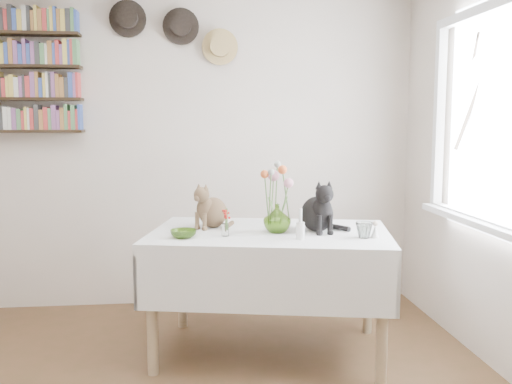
{
  "coord_description": "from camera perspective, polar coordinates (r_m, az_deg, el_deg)",
  "views": [
    {
      "loc": [
        0.24,
        -2.33,
        1.47
      ],
      "look_at": [
        0.61,
        1.05,
        1.05
      ],
      "focal_mm": 40.0,
      "sensor_mm": 36.0,
      "label": 1
    }
  ],
  "objects": [
    {
      "name": "room",
      "position": [
        2.35,
        -11.96,
        1.53
      ],
      "size": [
        4.08,
        4.58,
        2.58
      ],
      "color": "brown",
      "rests_on": "ground"
    },
    {
      "name": "berry_jar",
      "position": [
        3.42,
        -3.11,
        -3.05
      ],
      "size": [
        0.05,
        0.05,
        0.19
      ],
      "color": "white",
      "rests_on": "dining_table"
    },
    {
      "name": "tabby_cat",
      "position": [
        3.71,
        -4.33,
        -1.23
      ],
      "size": [
        0.32,
        0.32,
        0.3
      ],
      "primitive_type": null,
      "rotation": [
        0.0,
        0.0,
        -0.75
      ],
      "color": "brown",
      "rests_on": "dining_table"
    },
    {
      "name": "porcelain_figurine",
      "position": [
        3.44,
        11.83,
        -3.78
      ],
      "size": [
        0.05,
        0.05,
        0.1
      ],
      "color": "white",
      "rests_on": "dining_table"
    },
    {
      "name": "green_bowl",
      "position": [
        3.4,
        -7.26,
        -4.17
      ],
      "size": [
        0.22,
        0.22,
        0.05
      ],
      "primitive_type": "imported",
      "rotation": [
        0.0,
        0.0,
        -0.6
      ],
      "color": "#81B03D",
      "rests_on": "dining_table"
    },
    {
      "name": "bookshelf_unit",
      "position": [
        4.7,
        -23.18,
        11.02
      ],
      "size": [
        1.0,
        0.16,
        0.91
      ],
      "color": "black",
      "rests_on": "room"
    },
    {
      "name": "window",
      "position": [
        3.58,
        22.75,
        5.31
      ],
      "size": [
        0.12,
        1.52,
        1.32
      ],
      "color": "white",
      "rests_on": "room"
    },
    {
      "name": "flower_bouquet",
      "position": [
        3.5,
        2.07,
        1.48
      ],
      "size": [
        0.17,
        0.12,
        0.39
      ],
      "color": "#4C7233",
      "rests_on": "flower_vase"
    },
    {
      "name": "black_cat",
      "position": [
        3.58,
        6.14,
        -1.26
      ],
      "size": [
        0.26,
        0.31,
        0.33
      ],
      "primitive_type": null,
      "rotation": [
        0.0,
        0.0,
        0.15
      ],
      "color": "black",
      "rests_on": "dining_table"
    },
    {
      "name": "flower_vase",
      "position": [
        3.52,
        2.13,
        -2.65
      ],
      "size": [
        0.19,
        0.19,
        0.18
      ],
      "primitive_type": "imported",
      "rotation": [
        0.0,
        0.0,
        -0.09
      ],
      "color": "#81B03D",
      "rests_on": "dining_table"
    },
    {
      "name": "candlestick",
      "position": [
        3.33,
        4.46,
        -3.71
      ],
      "size": [
        0.05,
        0.05,
        0.18
      ],
      "color": "white",
      "rests_on": "dining_table"
    },
    {
      "name": "dining_table",
      "position": [
        3.62,
        1.41,
        -6.95
      ],
      "size": [
        1.63,
        1.23,
        0.79
      ],
      "color": "white",
      "rests_on": "room"
    },
    {
      "name": "drinking_glass",
      "position": [
        3.42,
        10.75,
        -3.76
      ],
      "size": [
        0.14,
        0.14,
        0.09
      ],
      "primitive_type": "imported",
      "rotation": [
        0.0,
        0.0,
        -0.54
      ],
      "color": "white",
      "rests_on": "dining_table"
    },
    {
      "name": "wall_hats",
      "position": [
        4.58,
        -7.96,
        15.72
      ],
      "size": [
        0.98,
        0.09,
        0.48
      ],
      "color": "black",
      "rests_on": "room"
    }
  ]
}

